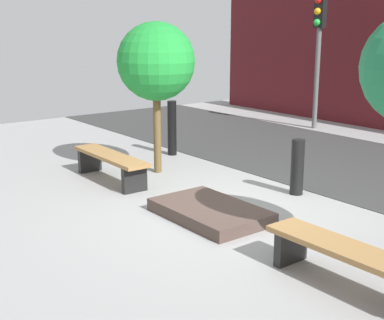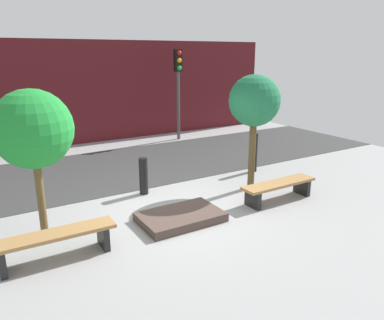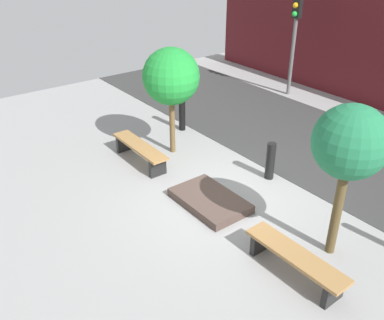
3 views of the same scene
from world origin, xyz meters
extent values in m
plane|color=gray|center=(0.00, 0.00, 0.00)|extent=(18.00, 18.00, 0.00)
cube|color=#363636|center=(0.00, 3.65, 0.01)|extent=(18.00, 4.06, 0.01)
cube|color=black|center=(-3.16, -0.56, 0.20)|extent=(0.10, 0.42, 0.40)
cube|color=black|center=(-1.62, -0.57, 0.20)|extent=(0.10, 0.42, 0.40)
cube|color=#9E7242|center=(-2.39, -0.56, 0.43)|extent=(1.91, 0.43, 0.06)
cube|color=black|center=(1.65, -0.57, 0.18)|extent=(0.10, 0.43, 0.37)
cube|color=#9E7242|center=(2.39, -0.56, 0.40)|extent=(1.85, 0.45, 0.06)
cube|color=#4E3C35|center=(0.00, -0.36, 0.08)|extent=(1.59, 1.01, 0.17)
cylinder|color=brown|center=(-2.39, 0.39, 0.79)|extent=(0.13, 0.13, 1.59)
sphere|color=#1F8D33|center=(-2.39, 0.39, 1.95)|extent=(1.34, 1.34, 1.34)
cylinder|color=black|center=(-3.33, 1.37, 0.55)|extent=(0.18, 0.18, 1.10)
cylinder|color=black|center=(0.00, 1.37, 0.43)|extent=(0.20, 0.20, 0.86)
cylinder|color=#5E5E5E|center=(-3.51, 5.98, 1.64)|extent=(0.12, 0.12, 3.28)
cube|color=black|center=(-3.51, 5.98, 2.89)|extent=(0.28, 0.16, 0.78)
sphere|color=red|center=(-3.51, 5.87, 3.15)|extent=(0.17, 0.17, 0.17)
sphere|color=orange|center=(-3.51, 5.87, 2.89)|extent=(0.17, 0.17, 0.17)
sphere|color=green|center=(-3.51, 5.87, 2.63)|extent=(0.17, 0.17, 0.17)
camera|label=1|loc=(5.31, -4.75, 2.53)|focal=50.00mm
camera|label=2|loc=(-3.30, -6.22, 3.18)|focal=35.00mm
camera|label=3|loc=(5.57, -5.06, 4.97)|focal=40.00mm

